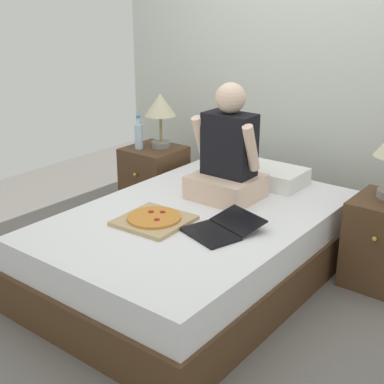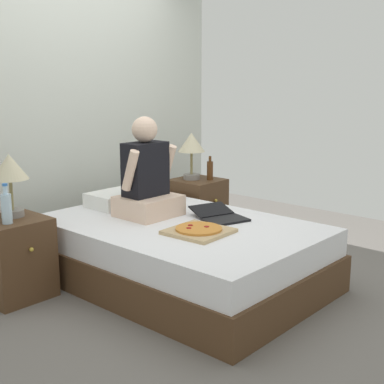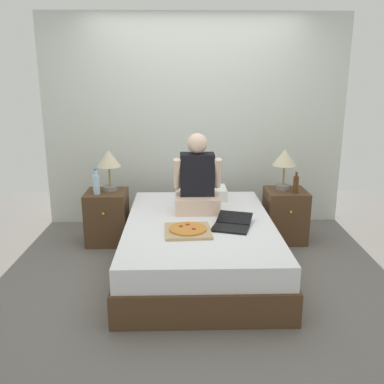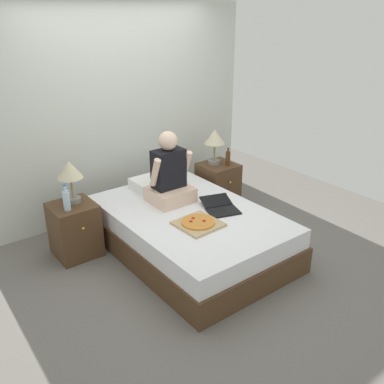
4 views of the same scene
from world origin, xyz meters
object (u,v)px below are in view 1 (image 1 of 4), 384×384
Objects in this scene: lamp_on_left_nightstand at (160,109)px; laptop at (220,229)px; nightstand_left at (154,181)px; person_seated at (228,157)px; pizza_box at (154,220)px; bed at (197,247)px; water_bottle at (139,135)px.

lamp_on_left_nightstand is 0.92× the size of laptop.
person_seated is at bearing -19.54° from nightstand_left.
bed is at bearing 68.20° from pizza_box.
lamp_on_left_nightstand is 1.03m from person_seated.
laptop reaches higher than bed.
pizza_box is (-0.12, -0.29, 0.26)m from bed.
bed is 0.40m from pizza_box.
person_seated is (0.94, -0.40, -0.14)m from lamp_on_left_nightstand.
bed is at bearing -29.48° from water_bottle.
bed is 2.70× the size of person_seated.
pizza_box is (0.87, -0.98, 0.20)m from nightstand_left.
bed is at bearing 150.39° from laptop.
lamp_on_left_nightstand reaches higher than laptop.
water_bottle is at bearing -131.65° from nightstand_left.
nightstand_left is 1.38× the size of pizza_box.
bed is 4.69× the size of lamp_on_left_nightstand.
pizza_box is at bearing -48.34° from nightstand_left.
lamp_on_left_nightstand is at bearing 141.89° from bed.
lamp_on_left_nightstand is 1.39m from pizza_box.
lamp_on_left_nightstand is at bearing 49.40° from water_bottle.
nightstand_left reaches higher than pizza_box.
person_seated is at bearing 120.17° from laptop.
person_seated is 0.65m from laptop.
laptop is (1.35, -0.77, -0.19)m from water_bottle.
water_bottle is at bearing 150.52° from bed.
nightstand_left is 1.29× the size of lamp_on_left_nightstand.
person_seated is 0.70m from pizza_box.
bed is 1.38m from lamp_on_left_nightstand.
pizza_box is at bearing -111.80° from bed.
nightstand_left reaches higher than laptop.
lamp_on_left_nightstand is (0.04, 0.05, 0.62)m from nightstand_left.
person_seated is at bearing -22.95° from lamp_on_left_nightstand.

